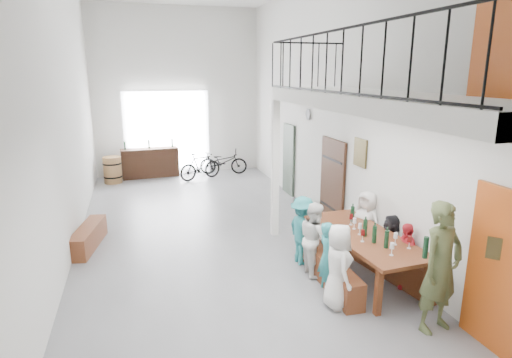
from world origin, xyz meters
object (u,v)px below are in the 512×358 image
object	(u,v)px
serving_counter	(150,163)
bench_inner	(330,271)
tasting_table	(364,239)
oak_barrel	(113,170)
side_bench	(88,237)
host_standing	(441,268)
bicycle_near	(223,162)

from	to	relation	value
serving_counter	bench_inner	bearing A→B (deg)	-78.14
tasting_table	serving_counter	size ratio (longest dim) A/B	1.40
oak_barrel	serving_counter	distance (m)	1.28
side_bench	host_standing	bearing A→B (deg)	-41.77
tasting_table	bicycle_near	distance (m)	8.20
serving_counter	bicycle_near	size ratio (longest dim) A/B	1.13
oak_barrel	host_standing	bearing A→B (deg)	-64.66
serving_counter	bicycle_near	world-z (taller)	serving_counter
serving_counter	bicycle_near	xyz separation A→B (m)	(2.43, -0.24, -0.06)
serving_counter	bicycle_near	bearing A→B (deg)	-10.36
host_standing	bicycle_near	bearing A→B (deg)	82.42
tasting_table	side_bench	xyz separation A→B (m)	(-4.60, 2.68, -0.49)
tasting_table	serving_counter	distance (m)	8.97
oak_barrel	bicycle_near	distance (m)	3.62
tasting_table	oak_barrel	world-z (taller)	oak_barrel
oak_barrel	serving_counter	bearing A→B (deg)	22.05
host_standing	bench_inner	bearing A→B (deg)	105.03
tasting_table	bicycle_near	world-z (taller)	bicycle_near
bench_inner	side_bench	size ratio (longest dim) A/B	1.26
tasting_table	bench_inner	xyz separation A→B (m)	(-0.62, -0.04, -0.48)
serving_counter	tasting_table	bearing A→B (deg)	-74.25
tasting_table	side_bench	world-z (taller)	tasting_table
serving_counter	host_standing	bearing A→B (deg)	-76.23
side_bench	bicycle_near	size ratio (longest dim) A/B	0.95
bench_inner	side_bench	xyz separation A→B (m)	(-3.98, 2.72, -0.01)
bench_inner	oak_barrel	world-z (taller)	oak_barrel
tasting_table	bench_inner	world-z (taller)	tasting_table
side_bench	oak_barrel	distance (m)	5.25
side_bench	serving_counter	bearing A→B (deg)	75.55
side_bench	oak_barrel	world-z (taller)	oak_barrel
bench_inner	bicycle_near	xyz separation A→B (m)	(-0.07, 8.20, 0.20)
oak_barrel	bicycle_near	world-z (taller)	bicycle_near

